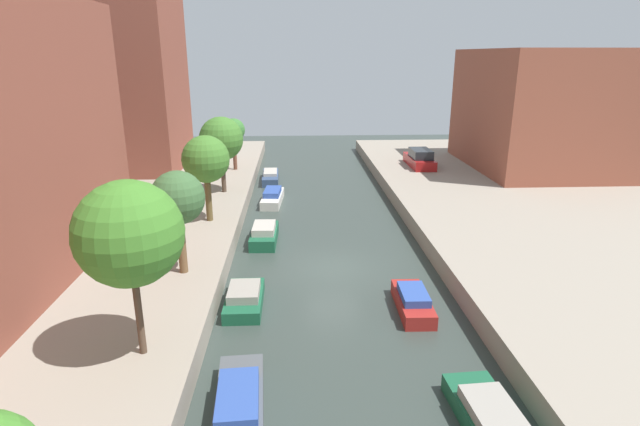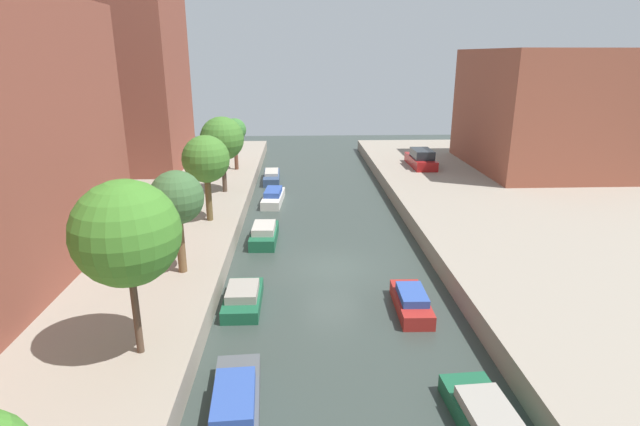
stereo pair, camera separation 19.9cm
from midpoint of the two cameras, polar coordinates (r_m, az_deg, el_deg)
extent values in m
plane|color=#333D38|center=(24.70, 1.56, -6.25)|extent=(84.00, 84.00, 0.00)
cube|color=gray|center=(27.85, -31.07, -4.97)|extent=(20.00, 64.00, 1.00)
cube|color=gray|center=(29.58, 32.04, -3.90)|extent=(20.00, 64.00, 1.00)
cube|color=brown|center=(45.01, 23.84, 10.70)|extent=(10.00, 13.63, 9.42)
cylinder|color=#4F3A2B|center=(16.67, -19.91, -10.47)|extent=(0.22, 0.22, 2.87)
sphere|color=#3F7B27|center=(15.68, -20.87, -2.17)|extent=(3.20, 3.20, 3.20)
cylinder|color=brown|center=(22.15, -15.34, -3.43)|extent=(0.36, 0.36, 2.54)
sphere|color=#3A6134|center=(21.52, -15.78, 1.71)|extent=(2.27, 2.27, 2.27)
cylinder|color=brown|center=(28.74, -12.39, 1.69)|extent=(0.35, 0.35, 2.61)
sphere|color=#3E7429|center=(28.23, -12.68, 6.03)|extent=(2.61, 2.61, 2.61)
cylinder|color=#4D3C2F|center=(34.70, -10.72, 4.52)|extent=(0.31, 0.31, 2.62)
sphere|color=#3D7329|center=(34.26, -10.94, 8.32)|extent=(2.92, 2.92, 2.92)
cylinder|color=brown|center=(41.49, -9.42, 6.69)|extent=(0.31, 0.31, 2.59)
sphere|color=#397531|center=(41.18, -9.55, 9.34)|extent=(1.83, 1.83, 1.83)
cube|color=maroon|center=(43.17, 11.52, 5.77)|extent=(1.77, 4.78, 0.78)
cube|color=#1E2328|center=(42.68, 11.70, 6.64)|extent=(1.55, 2.63, 0.70)
cube|color=#4C5156|center=(15.67, -9.19, -20.84)|extent=(1.61, 4.31, 0.61)
cube|color=#2D4C9E|center=(15.16, -9.40, -20.02)|extent=(1.29, 2.39, 0.37)
cube|color=#195638|center=(21.30, -8.48, -9.78)|extent=(1.49, 3.26, 0.52)
cube|color=gray|center=(21.06, -8.55, -8.80)|extent=(1.26, 1.79, 0.35)
cube|color=#195638|center=(28.12, -6.16, -2.60)|extent=(1.49, 3.56, 0.64)
cube|color=#B2ADA3|center=(27.81, -6.22, -1.71)|extent=(1.24, 1.97, 0.38)
cube|color=beige|center=(35.39, -5.18, 1.65)|extent=(1.56, 4.25, 0.60)
cube|color=#2D4C9E|center=(35.31, -5.20, 2.42)|extent=(1.24, 2.37, 0.37)
cube|color=#33476B|center=(41.47, -5.39, 4.05)|extent=(1.36, 4.33, 0.64)
cube|color=#B2ADA3|center=(41.47, -5.40, 4.67)|extent=(1.13, 2.39, 0.23)
cube|color=#195638|center=(15.82, 18.59, -21.35)|extent=(1.68, 3.58, 0.55)
cube|color=gray|center=(15.40, 19.05, -20.55)|extent=(1.36, 2.00, 0.33)
cube|color=maroon|center=(21.05, 10.62, -10.13)|extent=(1.30, 3.40, 0.59)
cube|color=#2D4C9E|center=(20.78, 10.73, -9.11)|extent=(1.08, 1.88, 0.32)
camera|label=1|loc=(0.10, -89.80, 0.06)|focal=28.08mm
camera|label=2|loc=(0.10, 90.20, -0.06)|focal=28.08mm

